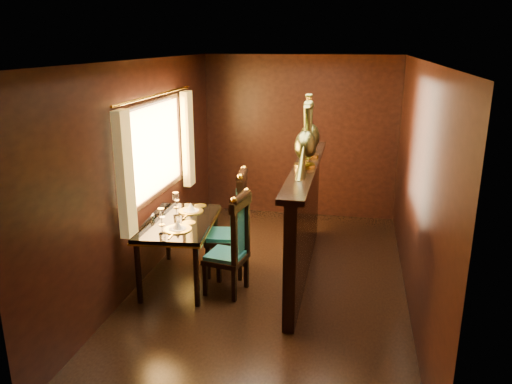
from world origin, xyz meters
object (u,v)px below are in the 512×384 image
(chair_right, at_px, (236,220))
(peacock_left, at_px, (306,132))
(dining_table, at_px, (179,226))
(peacock_right, at_px, (310,125))
(chair_left, at_px, (235,242))

(chair_right, bearing_deg, peacock_left, -8.83)
(dining_table, height_order, peacock_right, peacock_right)
(chair_left, bearing_deg, chair_right, 112.37)
(dining_table, relative_size, peacock_right, 1.72)
(dining_table, bearing_deg, chair_right, 23.23)
(dining_table, bearing_deg, chair_left, -20.00)
(peacock_right, bearing_deg, dining_table, -150.44)
(peacock_left, bearing_deg, dining_table, -168.20)
(peacock_right, bearing_deg, peacock_left, -90.00)
(chair_right, bearing_deg, dining_table, -157.92)
(chair_left, bearing_deg, peacock_right, 64.60)
(chair_right, relative_size, peacock_left, 1.66)
(chair_left, xyz_separation_m, peacock_left, (0.68, 0.47, 1.13))
(peacock_right, bearing_deg, chair_right, -149.77)
(peacock_right, bearing_deg, chair_left, -125.40)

